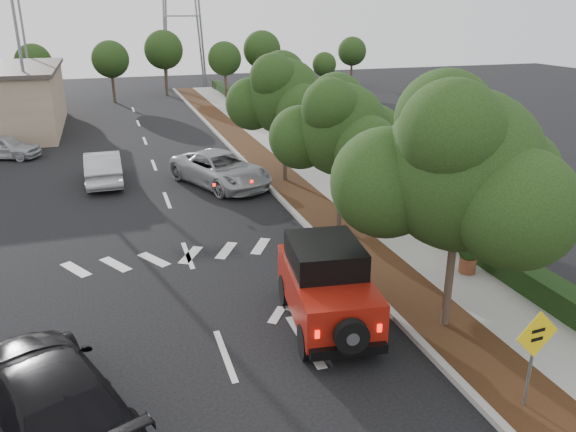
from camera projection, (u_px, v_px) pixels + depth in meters
name	position (u px, v px, depth m)	size (l,w,h in m)	color
ground	(225.00, 355.00, 13.21)	(120.00, 120.00, 0.00)	black
curb	(271.00, 189.00, 25.22)	(0.20, 70.00, 0.15)	#9E9B93
planting_strip	(292.00, 187.00, 25.51)	(1.80, 70.00, 0.12)	black
sidewalk	(330.00, 183.00, 26.06)	(2.00, 70.00, 0.12)	gray
hedge	(358.00, 173.00, 26.35)	(0.80, 70.00, 0.80)	black
transmission_tower	(186.00, 88.00, 57.78)	(7.00, 4.00, 28.00)	slate
street_tree_near	(444.00, 327.00, 14.38)	(3.80, 3.80, 5.92)	black
street_tree_mid	(338.00, 231.00, 20.63)	(3.20, 3.20, 5.32)	black
street_tree_far	(285.00, 182.00, 26.43)	(3.40, 3.40, 5.62)	black
light_pole_a	(34.00, 141.00, 34.55)	(2.00, 0.22, 9.00)	slate
light_pole_b	(35.00, 110.00, 44.97)	(2.00, 0.22, 9.00)	slate
red_jeep	(325.00, 283.00, 14.31)	(2.36, 4.40, 2.18)	black
silver_suv_ahead	(221.00, 169.00, 25.69)	(2.55, 5.53, 1.54)	#9DA0A5
black_suv_oncoming	(46.00, 396.00, 10.58)	(2.27, 5.57, 1.62)	black
silver_sedan_oncoming	(103.00, 167.00, 26.07)	(1.59, 4.55, 1.50)	#B0B3B8
parked_suv	(4.00, 147.00, 30.36)	(1.53, 3.80, 1.29)	#A7A9AE
speed_hump_sign	(535.00, 346.00, 10.91)	(1.02, 0.11, 2.17)	slate
terracotta_planter	(469.00, 254.00, 16.91)	(0.63, 0.63, 1.09)	brown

